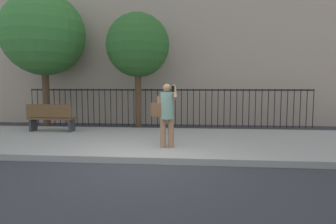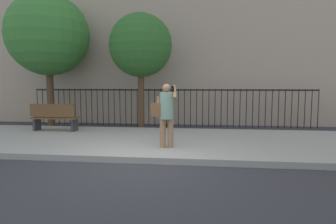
# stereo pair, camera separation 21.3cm
# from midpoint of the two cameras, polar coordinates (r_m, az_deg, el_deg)

# --- Properties ---
(ground_plane) EXTENTS (60.00, 60.00, 0.00)m
(ground_plane) POSITION_cam_midpoint_polar(r_m,az_deg,el_deg) (6.38, -6.55, -10.43)
(ground_plane) COLOR #333338
(sidewalk) EXTENTS (28.00, 4.40, 0.15)m
(sidewalk) POSITION_cam_midpoint_polar(r_m,az_deg,el_deg) (8.47, -3.50, -5.94)
(sidewalk) COLOR #9E9B93
(sidewalk) RESTS_ON ground
(building_facade) EXTENTS (28.00, 4.00, 12.03)m
(building_facade) POSITION_cam_midpoint_polar(r_m,az_deg,el_deg) (15.18, 0.26, 21.74)
(building_facade) COLOR tan
(building_facade) RESTS_ON ground
(iron_fence) EXTENTS (12.03, 0.04, 1.60)m
(iron_fence) POSITION_cam_midpoint_polar(r_m,az_deg,el_deg) (12.00, -0.84, 1.95)
(iron_fence) COLOR black
(iron_fence) RESTS_ON ground
(pedestrian_on_phone) EXTENTS (0.69, 0.48, 1.63)m
(pedestrian_on_phone) POSITION_cam_midpoint_polar(r_m,az_deg,el_deg) (7.15, -1.29, 0.23)
(pedestrian_on_phone) COLOR #936B4C
(pedestrian_on_phone) RESTS_ON sidewalk
(street_bench) EXTENTS (1.60, 0.45, 0.95)m
(street_bench) POSITION_cam_midpoint_polar(r_m,az_deg,el_deg) (10.56, -23.10, -0.96)
(street_bench) COLOR brown
(street_bench) RESTS_ON sidewalk
(street_tree_near) EXTENTS (2.45, 2.45, 4.51)m
(street_tree_near) POSITION_cam_midpoint_polar(r_m,az_deg,el_deg) (11.26, -6.67, 13.14)
(street_tree_near) COLOR #4C3823
(street_tree_near) RESTS_ON ground
(street_tree_mid) EXTENTS (3.31, 3.31, 5.45)m
(street_tree_mid) POSITION_cam_midpoint_polar(r_m,az_deg,el_deg) (12.86, -24.26, 14.07)
(street_tree_mid) COLOR #4C3823
(street_tree_mid) RESTS_ON ground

